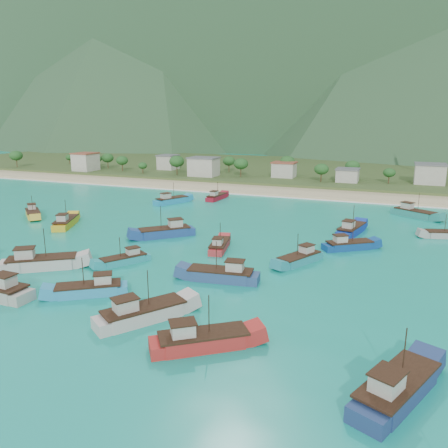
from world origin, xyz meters
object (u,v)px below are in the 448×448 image
at_px(boat_23, 66,223).
at_px(boat_20, 348,246).
at_px(boat_8, 33,214).
at_px(boat_21, 166,232).
at_px(boat_5, 396,390).
at_px(boat_6, 448,235).
at_px(boat_27, 172,201).
at_px(boat_4, 202,341).
at_px(boat_15, 220,246).
at_px(boat_2, 90,290).
at_px(boat_29, 351,230).
at_px(boat_14, 142,314).
at_px(boat_19, 124,260).
at_px(boat_12, 217,197).
at_px(boat_17, 222,276).
at_px(boat_24, 41,263).
at_px(boat_0, 414,214).

bearing_deg(boat_23, boat_20, -19.74).
distance_m(boat_8, boat_21, 41.16).
distance_m(boat_5, boat_6, 62.92).
relative_size(boat_8, boat_27, 0.85).
height_order(boat_4, boat_15, boat_4).
xyz_separation_m(boat_4, boat_20, (10.88, 44.21, -0.13)).
relative_size(boat_5, boat_15, 1.28).
xyz_separation_m(boat_2, boat_29, (31.18, 48.62, 0.11)).
bearing_deg(boat_14, boat_19, 163.84).
xyz_separation_m(boat_12, boat_19, (8.46, -61.80, -0.10)).
height_order(boat_23, boat_27, boat_23).
xyz_separation_m(boat_4, boat_14, (-9.64, 3.28, 0.07)).
distance_m(boat_17, boat_24, 31.01).
bearing_deg(boat_29, boat_14, -98.30).
bearing_deg(boat_29, boat_15, -124.20).
relative_size(boat_0, boat_23, 1.00).
relative_size(boat_21, boat_24, 0.91).
relative_size(boat_4, boat_6, 1.11).
xyz_separation_m(boat_2, boat_21, (-5.40, 31.70, 0.20)).
bearing_deg(boat_27, boat_6, 16.43).
bearing_deg(boat_20, boat_2, -76.70).
relative_size(boat_27, boat_29, 0.96).
height_order(boat_23, boat_24, boat_24).
bearing_deg(boat_19, boat_6, -111.94).
distance_m(boat_0, boat_17, 66.21).
xyz_separation_m(boat_2, boat_15, (8.84, 27.35, -0.09)).
height_order(boat_8, boat_27, boat_27).
height_order(boat_4, boat_23, boat_4).
bearing_deg(boat_5, boat_21, 162.27).
bearing_deg(boat_27, boat_12, 72.71).
relative_size(boat_8, boat_29, 0.82).
relative_size(boat_6, boat_29, 0.83).
xyz_separation_m(boat_0, boat_14, (-32.89, -76.11, 0.04)).
distance_m(boat_5, boat_14, 30.15).
bearing_deg(boat_29, boat_27, 175.41).
height_order(boat_4, boat_12, boat_4).
bearing_deg(boat_27, boat_8, -104.94).
distance_m(boat_15, boat_20, 24.89).
height_order(boat_12, boat_24, boat_24).
relative_size(boat_8, boat_23, 0.84).
xyz_separation_m(boat_6, boat_20, (-18.55, -16.35, 0.06)).
relative_size(boat_8, boat_20, 0.98).
bearing_deg(boat_19, boat_23, 0.04).
relative_size(boat_15, boat_29, 0.83).
bearing_deg(boat_24, boat_23, 178.74).
bearing_deg(boat_2, boat_17, -86.22).
height_order(boat_12, boat_14, boat_14).
xyz_separation_m(boat_8, boat_12, (34.47, 39.46, -0.03)).
bearing_deg(boat_6, boat_20, 114.87).
height_order(boat_2, boat_24, boat_24).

